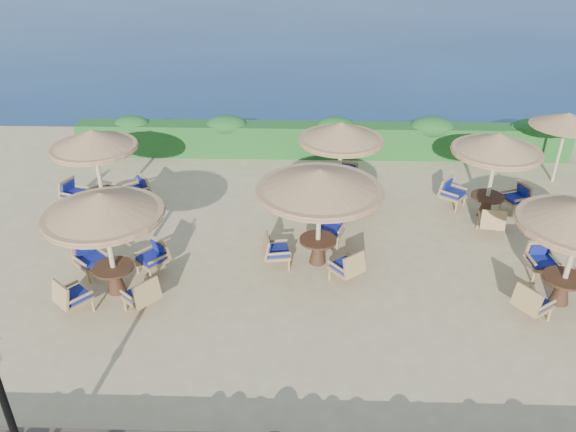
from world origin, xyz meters
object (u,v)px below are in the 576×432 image
(cafe_set_3, at_px, (96,157))
(cafe_set_4, at_px, (341,148))
(lamp_post, at_px, (13,427))
(cafe_set_1, at_px, (319,194))
(cafe_set_5, at_px, (495,160))
(cafe_set_0, at_px, (106,226))
(extra_parasol, at_px, (567,120))

(cafe_set_3, distance_m, cafe_set_4, 7.16)
(lamp_post, relative_size, cafe_set_3, 1.21)
(cafe_set_1, xyz_separation_m, cafe_set_5, (5.04, 2.62, -0.14))
(lamp_post, distance_m, cafe_set_1, 8.18)
(cafe_set_0, xyz_separation_m, cafe_set_5, (9.90, 4.04, 0.04))
(lamp_post, bearing_deg, cafe_set_5, 44.43)
(cafe_set_3, bearing_deg, cafe_set_0, -68.57)
(cafe_set_0, relative_size, cafe_set_4, 1.01)
(extra_parasol, relative_size, cafe_set_3, 0.88)
(cafe_set_1, bearing_deg, cafe_set_4, 78.36)
(cafe_set_1, height_order, cafe_set_3, same)
(cafe_set_4, bearing_deg, cafe_set_5, -9.82)
(extra_parasol, xyz_separation_m, cafe_set_3, (-14.46, -2.67, -0.34))
(lamp_post, xyz_separation_m, cafe_set_0, (-0.31, 5.37, 0.26))
(cafe_set_1, bearing_deg, cafe_set_3, 158.41)
(cafe_set_3, height_order, cafe_set_5, same)
(cafe_set_0, relative_size, cafe_set_5, 1.00)
(extra_parasol, relative_size, cafe_set_1, 0.76)
(cafe_set_0, bearing_deg, extra_parasol, 27.19)
(cafe_set_4, distance_m, cafe_set_5, 4.41)
(cafe_set_1, height_order, cafe_set_4, same)
(cafe_set_1, relative_size, cafe_set_3, 1.16)
(lamp_post, xyz_separation_m, cafe_set_1, (4.55, 6.79, 0.43))
(extra_parasol, distance_m, cafe_set_1, 9.59)
(extra_parasol, height_order, cafe_set_3, cafe_set_3)
(cafe_set_0, bearing_deg, cafe_set_3, 111.43)
(cafe_set_4, bearing_deg, cafe_set_0, -139.25)
(cafe_set_0, height_order, cafe_set_3, same)
(extra_parasol, bearing_deg, cafe_set_5, -139.21)
(extra_parasol, height_order, cafe_set_5, cafe_set_5)
(cafe_set_1, bearing_deg, cafe_set_0, -163.77)
(cafe_set_0, height_order, cafe_set_1, same)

